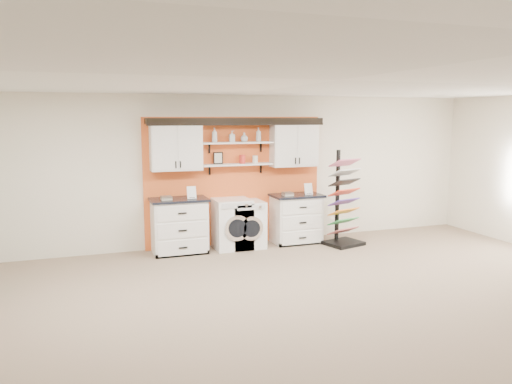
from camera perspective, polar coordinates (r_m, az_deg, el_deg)
name	(u,v)px	position (r m, az deg, el deg)	size (l,w,h in m)	color
floor	(333,322)	(6.15, 8.77, -14.51)	(10.00, 10.00, 0.00)	#806B56
ceiling	(339,80)	(5.67, 9.43, 12.51)	(10.00, 10.00, 0.00)	white
wall_back	(234,170)	(9.42, -2.52, 2.49)	(10.00, 10.00, 0.00)	#EEE4CD
accent_panel	(235,181)	(9.41, -2.45, 1.25)	(3.40, 0.07, 2.40)	orange
upper_cabinet_left	(176,147)	(8.92, -9.14, 5.13)	(0.90, 0.35, 0.84)	white
upper_cabinet_right	(294,144)	(9.58, 4.34, 5.45)	(0.90, 0.35, 0.84)	white
shelf_lower	(237,164)	(9.22, -2.16, 3.16)	(1.32, 0.28, 0.03)	white
shelf_upper	(237,143)	(9.19, -2.18, 5.65)	(1.32, 0.28, 0.03)	white
crown_molding	(237,121)	(9.19, -2.21, 8.13)	(3.30, 0.41, 0.13)	black
picture_frame	(218,158)	(9.16, -4.35, 3.89)	(0.18, 0.02, 0.22)	black
canister_red	(242,159)	(9.24, -1.57, 3.77)	(0.11, 0.11, 0.16)	red
canister_cream	(255,159)	(9.32, -0.10, 3.75)	(0.10, 0.10, 0.14)	silver
base_cabinet_left	(179,226)	(8.96, -8.76, -3.83)	(1.00, 0.66, 0.98)	white
base_cabinet_right	(296,218)	(9.62, 4.61, -3.03)	(0.96, 0.66, 0.94)	white
washer	(232,224)	(9.19, -2.77, -3.62)	(0.66, 0.71, 0.92)	white
dryer	(246,224)	(9.27, -1.18, -3.67)	(0.62, 0.71, 0.87)	white
sample_rack	(343,216)	(9.54, 9.93, -2.69)	(0.77, 0.70, 1.79)	black
soap_bottle_a	(215,135)	(9.07, -4.76, 6.51)	(0.10, 0.10, 0.26)	silver
soap_bottle_b	(232,136)	(9.16, -2.76, 6.37)	(0.09, 0.09, 0.21)	silver
soap_bottle_c	(244,137)	(9.23, -1.35, 6.29)	(0.13, 0.13, 0.17)	silver
soap_bottle_d	(258,135)	(9.32, 0.29, 6.58)	(0.10, 0.10, 0.26)	silver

